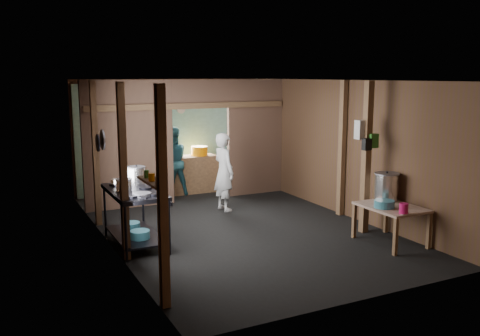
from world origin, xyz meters
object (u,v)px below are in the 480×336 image
gas_range (135,218)px  stock_pot (386,187)px  stove_pot_large (137,176)px  cook (224,172)px  prep_table (390,225)px  pink_bucket (404,209)px  yellow_tub (199,151)px

gas_range → stock_pot: 4.17m
stove_pot_large → cook: cook is taller
prep_table → stock_pot: (0.20, 0.35, 0.53)m
prep_table → cook: size_ratio=0.67×
prep_table → stock_pot: 0.67m
prep_table → pink_bucket: (-0.17, -0.44, 0.39)m
gas_range → cook: (2.19, 1.37, 0.33)m
cook → gas_range: bearing=115.9°
yellow_tub → prep_table: bearing=-75.0°
prep_table → gas_range: bearing=154.7°
stove_pot_large → yellow_tub: 3.51m
prep_table → cook: bearing=116.0°
yellow_tub → cook: (-0.20, -1.81, -0.18)m
cook → yellow_tub: bearing=-12.6°
gas_range → yellow_tub: 4.01m
gas_range → yellow_tub: bearing=53.0°
prep_table → cook: (-1.52, 3.12, 0.47)m
prep_table → stove_pot_large: (-3.54, 2.22, 0.73)m
pink_bucket → stove_pot_large: bearing=141.7°
stock_pot → cook: cook is taller
pink_bucket → yellow_tub: 5.50m
gas_range → pink_bucket: size_ratio=9.52×
stove_pot_large → cook: (2.02, 0.90, -0.25)m
gas_range → prep_table: bearing=-25.3°
stove_pot_large → pink_bucket: (3.37, -2.66, -0.34)m
stove_pot_large → cook: 2.23m
stove_pot_large → yellow_tub: bearing=50.6°
yellow_tub → cook: bearing=-96.5°
yellow_tub → cook: 1.83m
pink_bucket → cook: size_ratio=0.10×
stock_pot → pink_bucket: bearing=-114.7°
stock_pot → pink_bucket: stock_pot is taller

